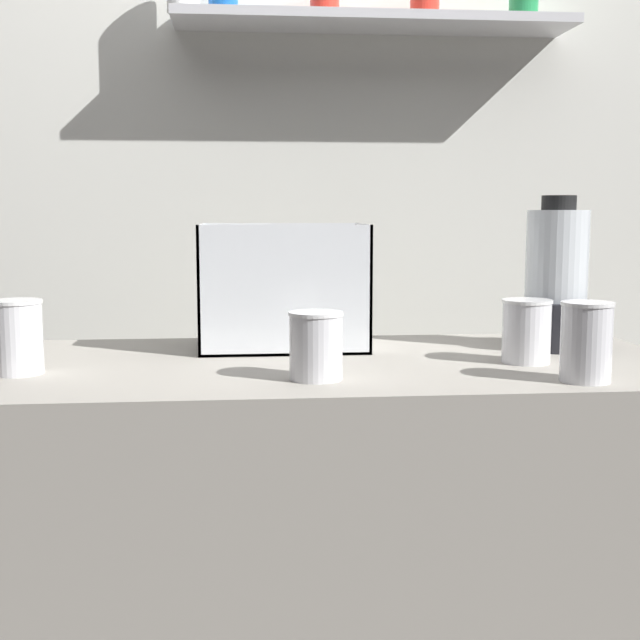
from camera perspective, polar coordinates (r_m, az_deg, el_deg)
name	(u,v)px	position (r m, az deg, el deg)	size (l,w,h in m)	color
counter	(320,583)	(1.76, 0.00, -17.37)	(1.40, 0.64, 0.90)	#9E998E
back_wall_unit	(296,183)	(2.36, -1.65, 9.28)	(2.60, 0.24, 2.50)	silver
carrot_display_bin	(287,310)	(1.77, -2.25, 0.71)	(0.35, 0.22, 0.26)	white
blender_pitcher	(556,288)	(1.83, 15.69, 2.09)	(0.18, 0.18, 0.32)	black
juice_cup_mango_far_left	(17,342)	(1.58, -19.83, -1.39)	(0.09, 0.09, 0.13)	white
juice_cup_beet_left	(316,349)	(1.44, -0.28, -1.98)	(0.09, 0.09, 0.12)	white
juice_cup_carrot_middle	(526,335)	(1.65, 13.80, -1.01)	(0.10, 0.10, 0.12)	white
juice_cup_beet_right	(586,347)	(1.49, 17.58, -1.79)	(0.09, 0.09, 0.14)	white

